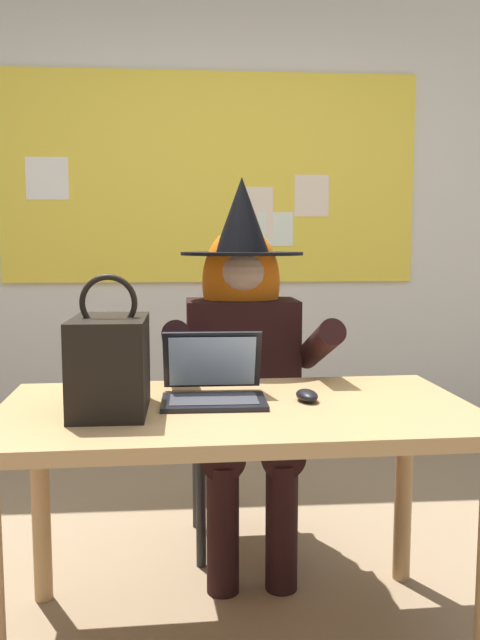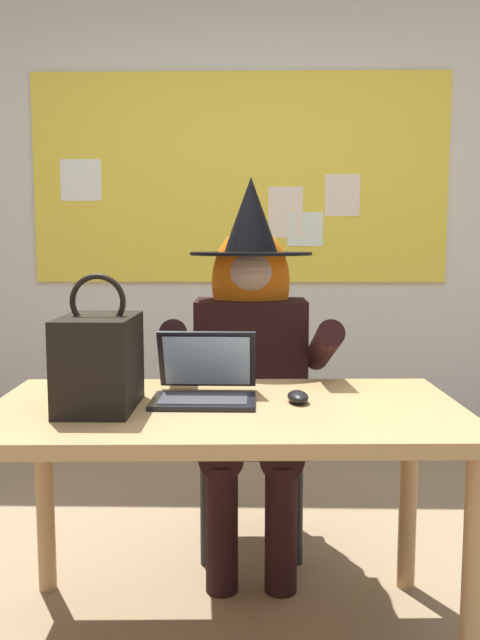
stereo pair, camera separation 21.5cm
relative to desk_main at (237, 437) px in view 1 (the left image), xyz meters
The scene contains 7 objects.
wall_back_bulletin 2.26m from the desk_main, 90.04° to the left, with size 6.68×2.29×2.90m.
desk_main is the anchor object (origin of this frame).
chair_at_desk 0.74m from the desk_main, 84.79° to the left, with size 0.43×0.43×0.89m.
person_costumed 0.63m from the desk_main, 83.46° to the left, with size 0.60×0.70×1.42m.
laptop 0.17m from the desk_main, 130.66° to the left, with size 0.30×0.29×0.20m.
computer_mouse 0.24m from the desk_main, 10.27° to the left, with size 0.06×0.10×0.03m, color black.
handbag 0.42m from the desk_main, behind, with size 0.20×0.30×0.38m.
Camera 1 is at (-0.14, -1.80, 1.18)m, focal length 37.14 mm.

